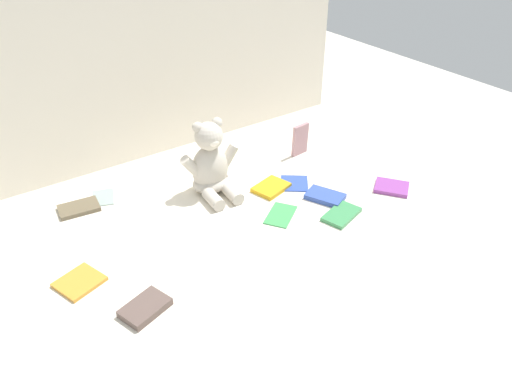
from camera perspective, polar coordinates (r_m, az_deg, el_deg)
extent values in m
plane|color=silver|center=(1.62, -1.72, -1.27)|extent=(3.20, 3.20, 0.00)
cube|color=silver|center=(1.85, -10.36, 14.23)|extent=(1.49, 0.03, 0.66)
ellipsoid|color=beige|center=(1.65, -5.28, 2.72)|extent=(0.13, 0.11, 0.16)
ellipsoid|color=beige|center=(1.67, -5.12, 1.10)|extent=(0.14, 0.12, 0.06)
sphere|color=beige|center=(1.59, -5.42, 6.38)|extent=(0.10, 0.10, 0.09)
ellipsoid|color=white|center=(1.57, -4.86, 5.68)|extent=(0.04, 0.03, 0.03)
sphere|color=beige|center=(1.57, -6.70, 7.36)|extent=(0.04, 0.04, 0.03)
sphere|color=beige|center=(1.59, -4.59, 7.89)|extent=(0.04, 0.04, 0.03)
cylinder|color=beige|center=(1.61, -7.40, 2.90)|extent=(0.08, 0.04, 0.09)
cylinder|color=beige|center=(1.66, -3.16, 4.10)|extent=(0.08, 0.04, 0.09)
cylinder|color=beige|center=(1.60, -4.89, -0.82)|extent=(0.05, 0.09, 0.04)
cylinder|color=beige|center=(1.63, -2.74, -0.15)|extent=(0.05, 0.09, 0.04)
cube|color=#3E8D52|center=(1.57, 9.75, -2.54)|extent=(0.14, 0.11, 0.01)
cube|color=#334EA7|center=(1.65, 7.91, -0.50)|extent=(0.12, 0.14, 0.02)
cube|color=brown|center=(1.28, -12.56, -12.81)|extent=(0.13, 0.11, 0.02)
cube|color=gold|center=(1.68, 1.73, 0.52)|extent=(0.13, 0.11, 0.01)
cube|color=#8BA09A|center=(1.71, -17.09, -0.56)|extent=(0.10, 0.11, 0.01)
cube|color=#8B3C92|center=(1.74, 15.25, 0.53)|extent=(0.14, 0.14, 0.01)
cube|color=#A97B83|center=(1.88, 5.07, 5.99)|extent=(0.07, 0.03, 0.12)
cube|color=#304DAF|center=(1.72, 4.41, 1.05)|extent=(0.13, 0.14, 0.01)
cube|color=gold|center=(1.40, -19.54, -9.67)|extent=(0.13, 0.13, 0.01)
cube|color=brown|center=(1.68, -19.60, -1.74)|extent=(0.13, 0.09, 0.01)
cube|color=#409E53|center=(1.56, 2.83, -2.57)|extent=(0.14, 0.13, 0.01)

